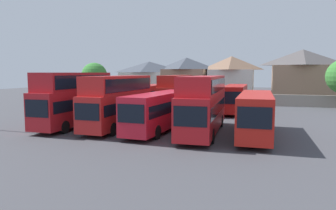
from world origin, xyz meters
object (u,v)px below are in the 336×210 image
at_px(bus_9, 235,97).
at_px(tree_left_of_lot, 94,76).
at_px(bus_6, 149,96).
at_px(bus_8, 203,97).
at_px(house_terrace_far_right, 302,75).
at_px(bus_4, 204,101).
at_px(bus_2, 118,99).
at_px(bus_5, 256,112).
at_px(house_terrace_right, 231,78).
at_px(house_terrace_centre, 186,78).
at_px(bus_3, 161,109).
at_px(bus_7, 176,91).
at_px(bus_1, 74,96).
at_px(house_terrace_left, 149,80).

relative_size(bus_9, tree_left_of_lot, 1.56).
relative_size(bus_6, bus_8, 0.87).
bearing_deg(house_terrace_far_right, bus_4, -109.04).
height_order(bus_2, bus_5, bus_2).
bearing_deg(house_terrace_far_right, house_terrace_right, -178.36).
bearing_deg(bus_9, house_terrace_centre, -148.68).
xyz_separation_m(bus_3, bus_6, (-6.55, 14.47, 0.02)).
relative_size(bus_3, bus_5, 1.06).
bearing_deg(bus_2, bus_7, 176.17).
height_order(bus_9, house_terrace_right, house_terrace_right).
relative_size(bus_5, bus_9, 1.02).
relative_size(bus_1, bus_5, 0.92).
relative_size(bus_3, bus_7, 1.02).
height_order(bus_7, house_terrace_left, house_terrace_left).
relative_size(bus_1, house_terrace_centre, 1.21).
bearing_deg(tree_left_of_lot, bus_6, -29.59).
xyz_separation_m(bus_2, house_terrace_left, (-8.88, 32.12, 1.01)).
relative_size(bus_6, bus_7, 0.92).
xyz_separation_m(house_terrace_centre, house_terrace_right, (8.56, -0.26, 0.06)).
distance_m(bus_1, bus_3, 8.55).
distance_m(bus_2, bus_8, 15.60).
relative_size(bus_6, house_terrace_centre, 1.25).
distance_m(bus_8, bus_9, 4.17).
bearing_deg(house_terrace_far_right, bus_9, -119.06).
bearing_deg(bus_8, bus_7, -95.17).
relative_size(bus_7, tree_left_of_lot, 1.66).
height_order(bus_5, bus_9, bus_9).
height_order(bus_5, house_terrace_left, house_terrace_left).
height_order(bus_2, bus_3, bus_2).
height_order(bus_7, tree_left_of_lot, tree_left_of_lot).
bearing_deg(house_terrace_right, bus_8, -96.24).
height_order(bus_9, house_terrace_left, house_terrace_left).
distance_m(bus_5, bus_7, 18.38).
height_order(bus_1, house_terrace_right, house_terrace_right).
bearing_deg(bus_5, house_terrace_far_right, 167.70).
bearing_deg(house_terrace_left, tree_left_of_lot, -121.40).
distance_m(bus_3, tree_left_of_lot, 29.05).
bearing_deg(bus_1, bus_6, 173.42).
xyz_separation_m(bus_8, house_terrace_centre, (-6.62, 17.99, 2.17)).
xyz_separation_m(bus_2, bus_5, (12.18, -0.11, -0.75)).
xyz_separation_m(bus_1, house_terrace_right, (11.55, 32.71, 1.27)).
bearing_deg(bus_9, bus_2, -31.89).
bearing_deg(bus_4, bus_2, -91.37).
height_order(bus_5, bus_7, bus_7).
distance_m(bus_3, bus_5, 8.15).
distance_m(house_terrace_left, house_terrace_far_right, 28.09).
relative_size(bus_4, bus_5, 1.10).
height_order(bus_1, bus_8, bus_1).
bearing_deg(house_terrace_right, bus_7, -107.91).
relative_size(house_terrace_left, house_terrace_far_right, 1.06).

